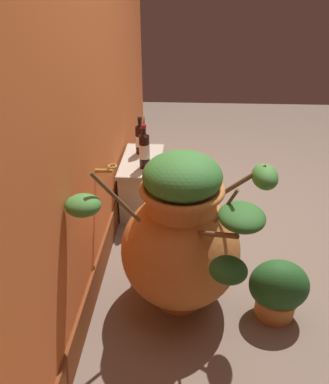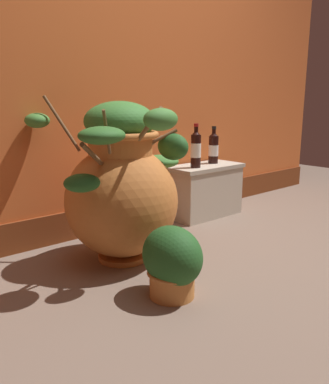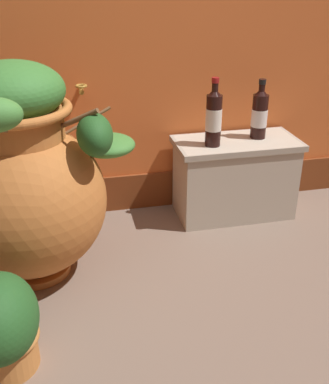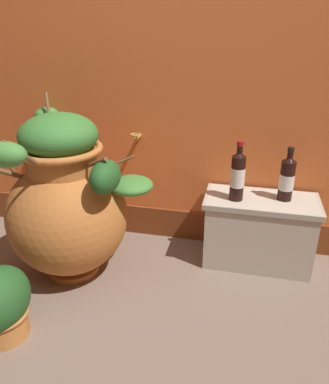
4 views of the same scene
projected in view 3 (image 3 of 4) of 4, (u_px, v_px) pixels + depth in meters
name	position (u px, v px, depth m)	size (l,w,h in m)	color
ground_plane	(192.00, 350.00, 1.64)	(7.00, 7.00, 0.00)	#7A6656
terracotta_urn	(25.00, 182.00, 1.87)	(0.91, 0.94, 0.94)	#C17033
stone_ledge	(235.00, 175.00, 2.45)	(0.63, 0.31, 0.41)	beige
wine_bottle_left	(214.00, 116.00, 2.24)	(0.08, 0.08, 0.33)	black
wine_bottle_middle	(260.00, 113.00, 2.35)	(0.08, 0.08, 0.30)	black
potted_shrub	(0.00, 325.00, 1.51)	(0.25, 0.32, 0.35)	#CC7F3D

